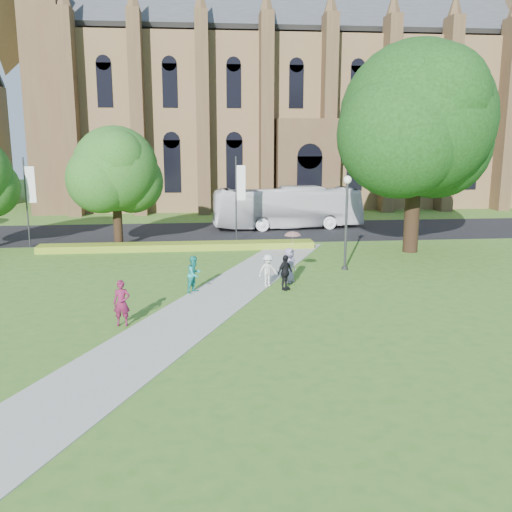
{
  "coord_description": "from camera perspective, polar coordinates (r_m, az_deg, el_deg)",
  "views": [
    {
      "loc": [
        -0.69,
        -24.04,
        7.32
      ],
      "look_at": [
        2.12,
        3.07,
        1.6
      ],
      "focal_mm": 40.0,
      "sensor_mm": 36.0,
      "label": 1
    }
  ],
  "objects": [
    {
      "name": "street_tree_1",
      "position": [
        38.96,
        -13.9,
        8.43
      ],
      "size": [
        5.6,
        5.6,
        8.05
      ],
      "color": "#332114",
      "rests_on": "ground"
    },
    {
      "name": "banner_pole_1",
      "position": [
        40.99,
        -21.85,
        5.5
      ],
      "size": [
        0.7,
        0.1,
        6.0
      ],
      "color": "#38383D",
      "rests_on": "ground"
    },
    {
      "name": "streetlamp",
      "position": [
        31.87,
        9.04,
        4.45
      ],
      "size": [
        0.44,
        0.44,
        5.24
      ],
      "color": "#38383D",
      "rests_on": "ground"
    },
    {
      "name": "pedestrian_2",
      "position": [
        28.23,
        1.2,
        -1.43
      ],
      "size": [
        1.17,
        0.91,
        1.59
      ],
      "primitive_type": "imported",
      "rotation": [
        0.0,
        0.0,
        0.36
      ],
      "color": "silver",
      "rests_on": "footpath"
    },
    {
      "name": "pedestrian_4",
      "position": [
        28.96,
        3.33,
        -0.91
      ],
      "size": [
        1.0,
        1.03,
        1.78
      ],
      "primitive_type": "imported",
      "rotation": [
        0.0,
        0.0,
        0.87
      ],
      "color": "gray",
      "rests_on": "footpath"
    },
    {
      "name": "ground",
      "position": [
        25.14,
        -4.11,
        -5.11
      ],
      "size": [
        160.0,
        160.0,
        0.0
      ],
      "primitive_type": "plane",
      "color": "#3A7021",
      "rests_on": "ground"
    },
    {
      "name": "pedestrian_3",
      "position": [
        27.54,
        2.91,
        -1.65
      ],
      "size": [
        1.02,
        0.98,
        1.71
      ],
      "primitive_type": "imported",
      "rotation": [
        0.0,
        0.0,
        0.73
      ],
      "color": "black",
      "rests_on": "footpath"
    },
    {
      "name": "pedestrian_0",
      "position": [
        22.96,
        -13.29,
        -4.59
      ],
      "size": [
        0.69,
        0.49,
        1.81
      ],
      "primitive_type": "imported",
      "rotation": [
        0.0,
        0.0,
        -0.08
      ],
      "color": "maroon",
      "rests_on": "footpath"
    },
    {
      "name": "pedestrian_1",
      "position": [
        27.21,
        -6.18,
        -1.82
      ],
      "size": [
        1.06,
        1.09,
        1.76
      ],
      "primitive_type": "imported",
      "rotation": [
        0.0,
        0.0,
        0.9
      ],
      "color": "teal",
      "rests_on": "footpath"
    },
    {
      "name": "tour_coach",
      "position": [
        46.26,
        3.18,
        4.85
      ],
      "size": [
        12.26,
        3.83,
        3.36
      ],
      "primitive_type": "imported",
      "rotation": [
        0.0,
        0.0,
        1.66
      ],
      "color": "white",
      "rests_on": "road"
    },
    {
      "name": "banner_pole_0",
      "position": [
        39.53,
        -1.84,
        6.14
      ],
      "size": [
        0.7,
        0.1,
        6.0
      ],
      "color": "#38383D",
      "rests_on": "ground"
    },
    {
      "name": "parasol",
      "position": [
        28.83,
        3.68,
        1.58
      ],
      "size": [
        0.96,
        0.96,
        0.74
      ],
      "primitive_type": "imported",
      "rotation": [
        0.0,
        0.0,
        -0.16
      ],
      "color": "#E9A4B9",
      "rests_on": "pedestrian_4"
    },
    {
      "name": "cathedral",
      "position": [
        64.9,
        3.74,
        16.83
      ],
      "size": [
        52.6,
        18.25,
        28.0
      ],
      "color": "brown",
      "rests_on": "ground"
    },
    {
      "name": "flower_hedge",
      "position": [
        37.93,
        -7.8,
        0.96
      ],
      "size": [
        18.0,
        1.4,
        0.45
      ],
      "primitive_type": "cube",
      "color": "gold",
      "rests_on": "ground"
    },
    {
      "name": "large_tree",
      "position": [
        37.63,
        15.83,
        13.01
      ],
      "size": [
        9.6,
        9.6,
        13.2
      ],
      "color": "#332114",
      "rests_on": "ground"
    },
    {
      "name": "road",
      "position": [
        44.64,
        -4.96,
        2.38
      ],
      "size": [
        160.0,
        10.0,
        0.02
      ],
      "primitive_type": "cube",
      "color": "black",
      "rests_on": "ground"
    },
    {
      "name": "footpath",
      "position": [
        26.09,
        -4.19,
        -4.43
      ],
      "size": [
        15.58,
        28.54,
        0.04
      ],
      "primitive_type": "cube",
      "rotation": [
        0.0,
        0.0,
        -0.44
      ],
      "color": "#B2B2A8",
      "rests_on": "ground"
    }
  ]
}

